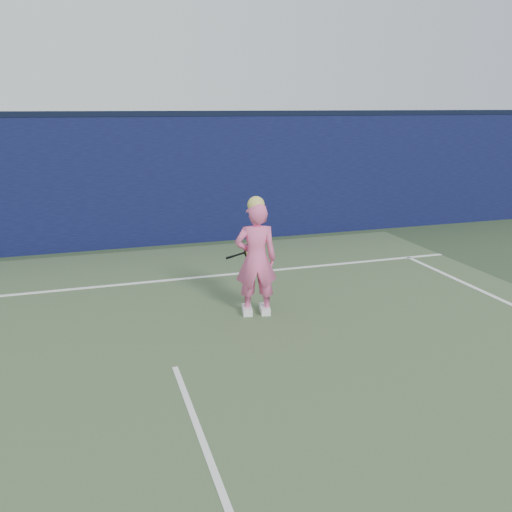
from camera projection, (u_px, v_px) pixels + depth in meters
name	position (u px, v px, depth m)	size (l,w,h in m)	color
ground	(194.00, 418.00, 4.85)	(80.00, 80.00, 0.00)	#283A23
backstop_wall	(125.00, 183.00, 10.48)	(24.00, 0.40, 2.50)	#0B0C34
wall_cap	(121.00, 114.00, 10.13)	(24.00, 0.42, 0.10)	black
player	(256.00, 259.00, 7.08)	(0.61, 0.46, 1.59)	#F15D97
racket	(252.00, 251.00, 7.50)	(0.52, 0.15, 0.28)	black
court_lines	(201.00, 437.00, 4.54)	(11.00, 12.04, 0.01)	white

